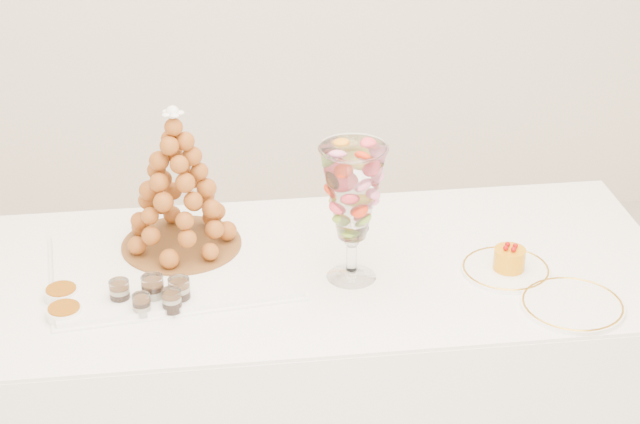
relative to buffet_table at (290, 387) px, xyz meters
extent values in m
cube|color=white|center=(0.00, 0.00, -0.01)|extent=(2.10, 0.89, 0.78)
cube|color=white|center=(0.00, 0.00, 0.39)|extent=(2.09, 0.88, 0.01)
cube|color=white|center=(-0.31, 0.03, 0.41)|extent=(0.68, 0.55, 0.02)
cylinder|color=white|center=(0.16, -0.06, 0.41)|extent=(0.13, 0.13, 0.02)
cylinder|color=white|center=(0.16, -0.06, 0.46)|extent=(0.03, 0.03, 0.09)
sphere|color=white|center=(0.16, -0.06, 0.51)|extent=(0.04, 0.04, 0.04)
cylinder|color=white|center=(0.58, -0.07, 0.40)|extent=(0.24, 0.24, 0.01)
cylinder|color=white|center=(0.70, -0.26, 0.40)|extent=(0.26, 0.26, 0.01)
cylinder|color=white|center=(-0.44, -0.14, 0.43)|extent=(0.07, 0.07, 0.07)
cylinder|color=white|center=(-0.36, -0.14, 0.43)|extent=(0.07, 0.07, 0.08)
cylinder|color=white|center=(-0.29, -0.15, 0.43)|extent=(0.07, 0.07, 0.08)
cylinder|color=white|center=(-0.38, -0.19, 0.43)|extent=(0.05, 0.05, 0.06)
cylinder|color=white|center=(-0.31, -0.19, 0.43)|extent=(0.06, 0.06, 0.07)
cylinder|color=white|center=(-0.59, -0.09, 0.41)|extent=(0.09, 0.09, 0.03)
cylinder|color=white|center=(-0.57, -0.18, 0.41)|extent=(0.09, 0.09, 0.03)
cylinder|color=brown|center=(-0.29, 0.12, 0.42)|extent=(0.33, 0.33, 0.01)
cone|color=#8F4716|center=(-0.29, 0.12, 0.62)|extent=(0.32, 0.32, 0.40)
sphere|color=white|center=(-0.29, 0.12, 0.81)|extent=(0.04, 0.04, 0.04)
cylinder|color=orange|center=(0.59, -0.08, 0.44)|extent=(0.08, 0.08, 0.06)
sphere|color=#990605|center=(0.60, -0.07, 0.47)|extent=(0.01, 0.01, 0.01)
sphere|color=#990605|center=(0.58, -0.06, 0.47)|extent=(0.01, 0.01, 0.01)
sphere|color=#990605|center=(0.57, -0.08, 0.47)|extent=(0.01, 0.01, 0.01)
sphere|color=#990605|center=(0.59, -0.09, 0.47)|extent=(0.01, 0.01, 0.01)
camera|label=1|loc=(-0.17, -2.48, 1.87)|focal=60.00mm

